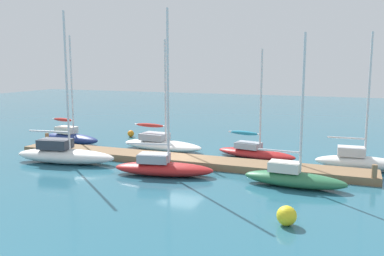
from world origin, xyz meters
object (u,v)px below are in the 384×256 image
Objects in this scene: sailboat_4 at (255,151)px; mooring_buoy_yellow at (287,216)px; sailboat_1 at (64,154)px; sailboat_5 at (293,177)px; sailboat_2 at (161,143)px; sailboat_3 at (163,166)px; sailboat_6 at (359,160)px; sailboat_0 at (71,136)px; mooring_buoy_orange at (131,134)px.

sailboat_4 reaches higher than mooring_buoy_yellow.
sailboat_5 is (14.39, 0.05, -0.08)m from sailboat_1.
sailboat_2 is 11.92m from sailboat_5.
sailboat_3 reaches higher than sailboat_6.
sailboat_0 is 21.46m from sailboat_6.
sailboat_6 is 14.21× the size of mooring_buoy_orange.
sailboat_1 reaches higher than sailboat_6.
sailboat_2 is 0.98× the size of sailboat_6.
sailboat_3 is (7.14, -0.38, -0.08)m from sailboat_1.
sailboat_3 is 11.80m from sailboat_6.
sailboat_1 is at bearing -48.05° from sailboat_0.
sailboat_6 is (6.54, -0.76, 0.08)m from sailboat_4.
mooring_buoy_orange is at bearing 86.68° from sailboat_1.
sailboat_3 reaches higher than mooring_buoy_orange.
sailboat_0 is 14.76× the size of mooring_buoy_orange.
mooring_buoy_yellow is (14.89, -5.35, -0.23)m from sailboat_1.
sailboat_0 reaches higher than sailboat_6.
sailboat_2 is at bearing -169.17° from sailboat_4.
sailboat_5 is 5.43m from mooring_buoy_yellow.
sailboat_6 is (17.56, 5.15, -0.06)m from sailboat_1.
sailboat_6 reaches higher than sailboat_5.
sailboat_3 is 1.19× the size of sailboat_5.
sailboat_4 is (3.89, 6.28, -0.06)m from sailboat_3.
sailboat_0 is at bearing 175.73° from sailboat_6.
mooring_buoy_yellow is (0.50, -5.40, -0.14)m from sailboat_5.
sailboat_4 is (14.91, 0.14, -0.10)m from sailboat_0.
sailboat_6 is (10.42, 5.52, 0.03)m from sailboat_3.
sailboat_6 is (13.53, -0.78, 0.04)m from sailboat_2.
mooring_buoy_orange is (-0.88, 10.11, -0.34)m from sailboat_1.
sailboat_3 is 13.20m from mooring_buoy_orange.
sailboat_3 is at bearing -173.96° from sailboat_5.
sailboat_2 is 1.10× the size of sailboat_4.
sailboat_3 is (3.11, -6.30, 0.02)m from sailboat_2.
sailboat_0 is 1.08× the size of sailboat_5.
sailboat_5 is (7.26, 0.43, 0.00)m from sailboat_3.
sailboat_6 is (21.45, -0.62, -0.02)m from sailboat_0.
sailboat_2 is 10.02× the size of mooring_buoy_yellow.
sailboat_3 is at bearing -52.58° from mooring_buoy_orange.
sailboat_1 is 10.15m from mooring_buoy_orange.
mooring_buoy_orange is (-18.44, 4.96, -0.28)m from sailboat_6.
sailboat_4 is 0.93× the size of sailboat_5.
mooring_buoy_orange is at bearing 63.22° from sailboat_0.
sailboat_4 is 12.63m from mooring_buoy_orange.
sailboat_0 is 7.92m from sailboat_2.
mooring_buoy_orange is (-4.91, 4.18, -0.24)m from sailboat_2.
sailboat_6 reaches higher than sailboat_2.
sailboat_1 reaches higher than sailboat_3.
sailboat_5 is at bearing -33.36° from mooring_buoy_orange.
mooring_buoy_yellow is at bearing -22.69° from sailboat_0.
sailboat_5 is (3.37, -5.86, 0.06)m from sailboat_4.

